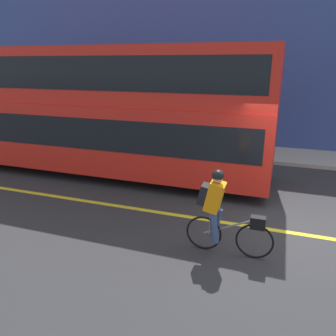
% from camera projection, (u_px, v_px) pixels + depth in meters
% --- Properties ---
extents(ground_plane, '(80.00, 80.00, 0.00)m').
position_uv_depth(ground_plane, '(291.00, 230.00, 6.91)').
color(ground_plane, '#2D2D30').
extents(road_center_line, '(50.00, 0.14, 0.01)m').
position_uv_depth(road_center_line, '(291.00, 233.00, 6.80)').
color(road_center_line, yellow).
rests_on(road_center_line, ground_plane).
extents(sidewalk_curb, '(60.00, 2.17, 0.13)m').
position_uv_depth(sidewalk_curb, '(290.00, 156.00, 12.10)').
color(sidewalk_curb, '#A8A399').
rests_on(sidewalk_curb, ground_plane).
extents(building_facade, '(60.00, 0.30, 6.41)m').
position_uv_depth(building_facade, '(300.00, 67.00, 12.24)').
color(building_facade, '#33478C').
rests_on(building_facade, ground_plane).
extents(bus, '(11.03, 2.62, 3.80)m').
position_uv_depth(bus, '(91.00, 105.00, 10.11)').
color(bus, black).
rests_on(bus, ground_plane).
extents(cyclist_on_bike, '(1.60, 0.32, 1.61)m').
position_uv_depth(cyclist_on_bike, '(221.00, 209.00, 5.87)').
color(cyclist_on_bike, black).
rests_on(cyclist_on_bike, ground_plane).
extents(street_sign_post, '(0.36, 0.09, 2.35)m').
position_uv_depth(street_sign_post, '(125.00, 111.00, 13.66)').
color(street_sign_post, '#59595B').
rests_on(street_sign_post, sidewalk_curb).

